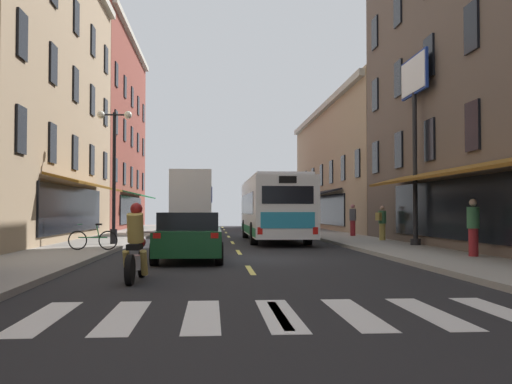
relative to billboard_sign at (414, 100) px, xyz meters
name	(u,v)px	position (x,y,z in m)	size (l,w,h in m)	color
ground_plane	(243,261)	(-7.05, -4.61, -5.92)	(34.80, 80.00, 0.10)	black
lane_centre_dashes	(243,259)	(-7.05, -4.86, -5.87)	(0.14, 73.90, 0.01)	#DBCC4C
crosswalk_near	(279,314)	(-7.05, -14.61, -5.87)	(7.10, 2.80, 0.01)	silver
sidewalk_left	(48,258)	(-12.95, -4.61, -5.80)	(3.00, 80.00, 0.14)	gray
sidewalk_right	(429,256)	(-1.15, -4.61, -5.80)	(3.00, 80.00, 0.14)	gray
billboard_sign	(414,100)	(0.00, 0.00, 0.00)	(0.40, 2.90, 7.50)	black
transit_bus	(273,208)	(-5.02, 5.95, -4.25)	(2.67, 11.28, 3.08)	white
box_truck	(192,203)	(-9.24, 14.53, -3.87)	(2.49, 7.55, 3.86)	white
sedan_near	(189,236)	(-8.69, -5.24, -5.14)	(1.99, 4.47, 1.44)	#144723
sedan_mid	(197,220)	(-9.21, 25.56, -5.16)	(2.02, 4.44, 1.39)	silver
motorcycle_rider	(136,248)	(-9.61, -10.36, -5.16)	(0.62, 2.07, 1.66)	black
bicycle_near	(93,239)	(-12.10, -2.13, -5.37)	(1.71, 0.48, 0.91)	black
pedestrian_near	(382,222)	(-0.22, 3.91, -4.90)	(0.52, 0.45, 1.57)	#B29947
pedestrian_mid	(473,227)	(-0.28, -5.89, -4.86)	(0.36, 0.36, 1.70)	maroon
pedestrian_far	(353,220)	(-0.44, 8.73, -4.86)	(0.36, 0.36, 1.70)	maroon
street_lamp_twin	(114,170)	(-12.01, 1.72, -2.72)	(1.42, 0.32, 5.45)	black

